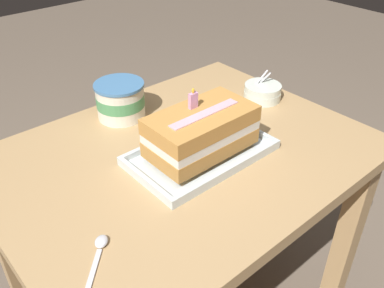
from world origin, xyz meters
name	(u,v)px	position (x,y,z in m)	size (l,w,h in m)	color
dining_table	(184,187)	(0.00, 0.00, 0.61)	(0.96, 0.73, 0.73)	tan
foil_tray	(201,154)	(0.02, -0.05, 0.74)	(0.36, 0.22, 0.02)	silver
birthday_cake	(201,131)	(0.02, -0.05, 0.81)	(0.27, 0.15, 0.16)	#C38640
bowl_stack	(262,92)	(0.38, 0.06, 0.75)	(0.12, 0.12, 0.09)	silver
ice_cream_tub	(120,100)	(-0.02, 0.26, 0.78)	(0.14, 0.14, 0.11)	silver
serving_spoon_near_tray	(99,249)	(-0.34, -0.15, 0.73)	(0.12, 0.12, 0.01)	silver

